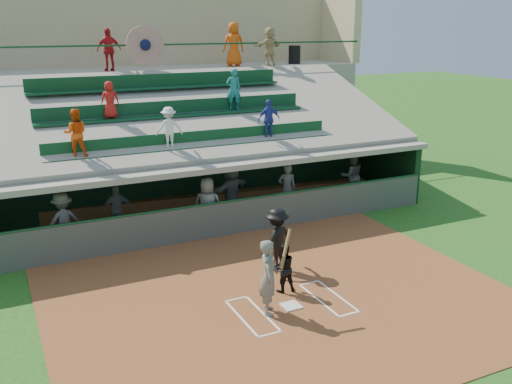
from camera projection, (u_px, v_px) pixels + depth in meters
name	position (u px, v px, depth m)	size (l,w,h in m)	color
ground	(291.00, 307.00, 13.46)	(100.00, 100.00, 0.00)	#1F5116
dirt_slab	(281.00, 298.00, 13.89)	(11.00, 9.00, 0.02)	brown
home_plate	(291.00, 306.00, 13.45)	(0.43, 0.43, 0.03)	silver
batters_box_chalk	(291.00, 306.00, 13.46)	(2.65, 1.85, 0.01)	white
dugout_floor	(195.00, 220.00, 19.29)	(16.00, 3.50, 0.04)	gray
concourse_slab	(140.00, 123.00, 24.47)	(20.00, 3.00, 4.60)	gray
grandstand	(160.00, 136.00, 21.90)	(20.40, 10.40, 7.80)	#4C514C
batter_at_plate	(269.00, 277.00, 12.93)	(0.95, 0.80, 1.95)	#575A55
catcher	(283.00, 268.00, 14.05)	(0.61, 0.47, 1.25)	black
home_umpire	(277.00, 239.00, 15.24)	(1.12, 0.64, 1.73)	black
dugout_bench	(174.00, 203.00, 20.28)	(15.20, 0.46, 0.46)	olive
dugout_player_a	(63.00, 221.00, 16.63)	(1.10, 0.63, 1.70)	#5F625D
dugout_player_b	(117.00, 210.00, 17.76)	(0.95, 0.39, 1.61)	#60625D
dugout_player_c	(208.00, 206.00, 17.81)	(0.89, 0.58, 1.82)	#545651
dugout_player_d	(231.00, 190.00, 19.20)	(1.82, 0.58, 1.96)	#60635D
dugout_player_e	(287.00, 188.00, 19.82)	(0.63, 0.41, 1.73)	#62645F
dugout_player_f	(352.00, 176.00, 21.31)	(0.87, 0.68, 1.79)	#575A55
trash_bin	(294.00, 55.00, 26.24)	(0.55, 0.55, 0.82)	black
concourse_staff_a	(109.00, 50.00, 22.16)	(0.96, 0.40, 1.64)	#B2141A
concourse_staff_b	(234.00, 44.00, 24.60)	(0.91, 0.59, 1.87)	#D5490C
concourse_staff_c	(269.00, 47.00, 24.55)	(1.54, 0.49, 1.66)	tan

